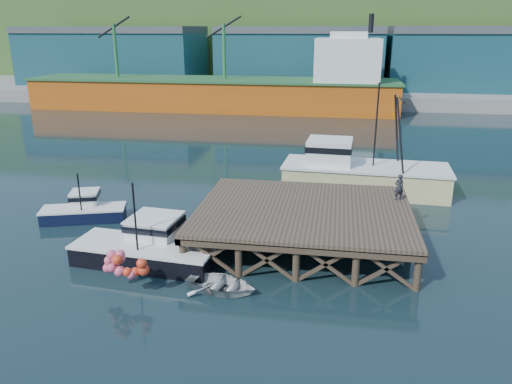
% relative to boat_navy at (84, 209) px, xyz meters
% --- Properties ---
extents(ground, '(300.00, 300.00, 0.00)m').
position_rel_boat_navy_xyz_m(ground, '(8.79, -1.44, -0.66)').
color(ground, black).
rests_on(ground, ground).
extents(wharf, '(12.00, 10.00, 2.62)m').
position_rel_boat_navy_xyz_m(wharf, '(14.29, -1.63, 1.28)').
color(wharf, brown).
rests_on(wharf, ground).
extents(far_quay, '(160.00, 40.00, 2.00)m').
position_rel_boat_navy_xyz_m(far_quay, '(8.79, 68.56, 0.34)').
color(far_quay, gray).
rests_on(far_quay, ground).
extents(warehouse_left, '(32.00, 16.00, 9.00)m').
position_rel_boat_navy_xyz_m(warehouse_left, '(-26.21, 63.56, 5.84)').
color(warehouse_left, '#1A5158').
rests_on(warehouse_left, far_quay).
extents(warehouse_mid, '(28.00, 16.00, 9.00)m').
position_rel_boat_navy_xyz_m(warehouse_mid, '(8.79, 63.56, 5.84)').
color(warehouse_mid, '#1A5158').
rests_on(warehouse_mid, far_quay).
extents(warehouse_right, '(30.00, 16.00, 9.00)m').
position_rel_boat_navy_xyz_m(warehouse_right, '(38.79, 63.56, 5.84)').
color(warehouse_right, '#1A5158').
rests_on(warehouse_right, far_quay).
extents(cargo_ship, '(55.50, 10.00, 13.75)m').
position_rel_boat_navy_xyz_m(cargo_ship, '(0.32, 46.56, 2.65)').
color(cargo_ship, '#BE5511').
rests_on(cargo_ship, ground).
extents(hillside, '(220.00, 50.00, 22.00)m').
position_rel_boat_navy_xyz_m(hillside, '(8.79, 98.56, 10.34)').
color(hillside, '#2D511E').
rests_on(hillside, ground).
extents(boat_navy, '(5.56, 3.68, 3.27)m').
position_rel_boat_navy_xyz_m(boat_navy, '(0.00, 0.00, 0.00)').
color(boat_navy, black).
rests_on(boat_navy, ground).
extents(boat_black, '(7.74, 6.48, 4.65)m').
position_rel_boat_navy_xyz_m(boat_black, '(6.34, -5.21, 0.19)').
color(boat_black, black).
rests_on(boat_black, ground).
extents(trawler, '(12.43, 5.04, 8.17)m').
position_rel_boat_navy_xyz_m(trawler, '(17.87, 8.76, 1.02)').
color(trawler, beige).
rests_on(trawler, ground).
extents(dinghy, '(3.93, 3.20, 0.71)m').
position_rel_boat_navy_xyz_m(dinghy, '(10.92, -7.72, -0.30)').
color(dinghy, silver).
rests_on(dinghy, ground).
extents(dockworker, '(0.67, 0.56, 1.58)m').
position_rel_boat_navy_xyz_m(dockworker, '(19.69, 0.89, 2.26)').
color(dockworker, black).
rests_on(dockworker, wharf).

